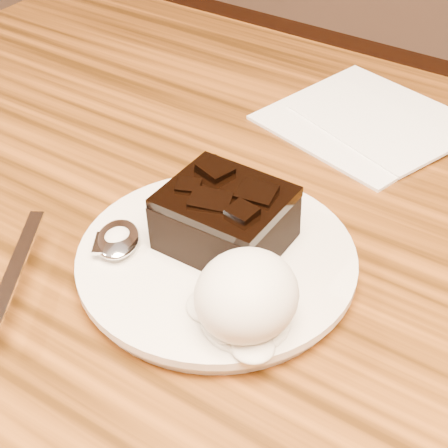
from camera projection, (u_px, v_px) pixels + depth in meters
The scene contains 10 objects.
plate at pixel (217, 263), 0.54m from camera, with size 0.21×0.21×0.02m, color white.
brownie at pixel (225, 222), 0.53m from camera, with size 0.09×0.08×0.04m, color black.
ice_cream_scoop at pixel (247, 295), 0.46m from camera, with size 0.07×0.07×0.06m, color white.
melt_puddle at pixel (246, 319), 0.48m from camera, with size 0.06×0.06×0.00m, color white.
spoon at pixel (118, 241), 0.53m from camera, with size 0.03×0.19×0.01m, color silver, non-canonical shape.
napkin at pixel (365, 119), 0.71m from camera, with size 0.17×0.17×0.01m, color white.
crumb_a at pixel (209, 254), 0.53m from camera, with size 0.01×0.01×0.00m, color black.
crumb_b at pixel (210, 289), 0.50m from camera, with size 0.01×0.01×0.00m, color black.
crumb_c at pixel (174, 228), 0.55m from camera, with size 0.01×0.00×0.00m, color black.
crumb_d at pixel (208, 270), 0.51m from camera, with size 0.01×0.01×0.00m, color black.
Camera 1 is at (0.15, -0.33, 1.12)m, focal length 56.56 mm.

